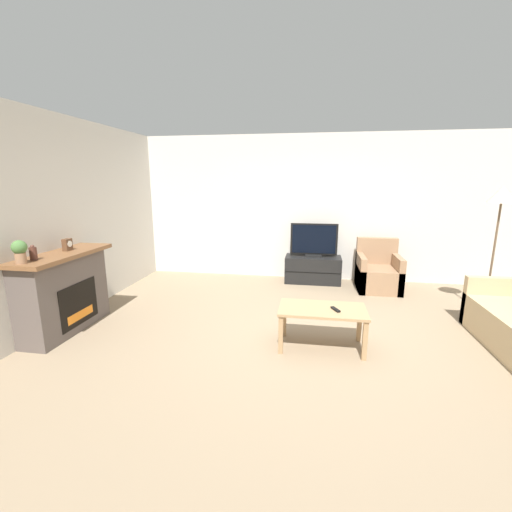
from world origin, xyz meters
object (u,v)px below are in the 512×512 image
(tv_stand, at_px, (313,269))
(mantel_clock, at_px, (67,245))
(fireplace, at_px, (64,291))
(remote, at_px, (335,309))
(potted_plant, at_px, (20,250))
(mantel_vase_left, at_px, (33,253))
(tv, at_px, (314,241))
(coffee_table, at_px, (322,314))
(armchair, at_px, (378,273))
(floor_lamp, at_px, (501,203))

(tv_stand, bearing_deg, mantel_clock, -140.52)
(fireplace, relative_size, remote, 8.84)
(potted_plant, xyz_separation_m, tv_stand, (3.04, 3.21, -0.91))
(mantel_vase_left, xyz_separation_m, potted_plant, (0.00, -0.17, 0.06))
(mantel_vase_left, relative_size, tv, 0.20)
(mantel_vase_left, height_order, tv_stand, mantel_vase_left)
(tv, bearing_deg, tv_stand, 90.00)
(tv_stand, xyz_separation_m, remote, (0.25, -2.62, 0.23))
(mantel_vase_left, distance_m, tv_stand, 4.39)
(coffee_table, bearing_deg, armchair, 66.60)
(mantel_clock, bearing_deg, potted_plant, -90.06)
(mantel_vase_left, distance_m, tv, 4.32)
(mantel_vase_left, bearing_deg, coffee_table, 8.39)
(floor_lamp, bearing_deg, mantel_clock, -166.39)
(tv_stand, xyz_separation_m, tv, (-0.00, -0.00, 0.53))
(coffee_table, bearing_deg, fireplace, -178.87)
(potted_plant, distance_m, tv_stand, 4.52)
(tv, bearing_deg, potted_plant, -133.49)
(potted_plant, xyz_separation_m, coffee_table, (3.15, 0.63, -0.75))
(mantel_clock, relative_size, coffee_table, 0.16)
(armchair, relative_size, floor_lamp, 0.48)
(tv_stand, relative_size, floor_lamp, 0.57)
(tv_stand, bearing_deg, floor_lamp, -25.82)
(fireplace, height_order, tv, tv)
(remote, bearing_deg, floor_lamp, 6.12)
(potted_plant, xyz_separation_m, remote, (3.29, 0.59, -0.67))
(potted_plant, xyz_separation_m, tv, (3.04, 3.21, -0.37))
(fireplace, height_order, coffee_table, fireplace)
(fireplace, height_order, mantel_clock, mantel_clock)
(mantel_clock, relative_size, armchair, 0.17)
(remote, xyz_separation_m, floor_lamp, (2.19, 1.44, 1.10))
(fireplace, distance_m, tv, 4.05)
(fireplace, xyz_separation_m, potted_plant, (0.02, -0.57, 0.64))
(coffee_table, bearing_deg, mantel_clock, 178.70)
(mantel_clock, distance_m, remote, 3.35)
(fireplace, relative_size, potted_plant, 5.32)
(tv_stand, height_order, tv, tv)
(tv, distance_m, floor_lamp, 2.82)
(tv, bearing_deg, remote, -84.64)
(remote, bearing_deg, tv, 68.20)
(mantel_clock, distance_m, armchair, 4.81)
(potted_plant, relative_size, remote, 1.66)
(mantel_clock, xyz_separation_m, coffee_table, (3.15, -0.07, -0.68))
(mantel_vase_left, bearing_deg, tv, 44.97)
(mantel_clock, xyz_separation_m, tv_stand, (3.04, 2.51, -0.84))
(fireplace, bearing_deg, coffee_table, 1.13)
(floor_lamp, bearing_deg, tv_stand, 154.18)
(coffee_table, height_order, remote, remote)
(fireplace, distance_m, floor_lamp, 5.79)
(mantel_clock, distance_m, floor_lamp, 5.66)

